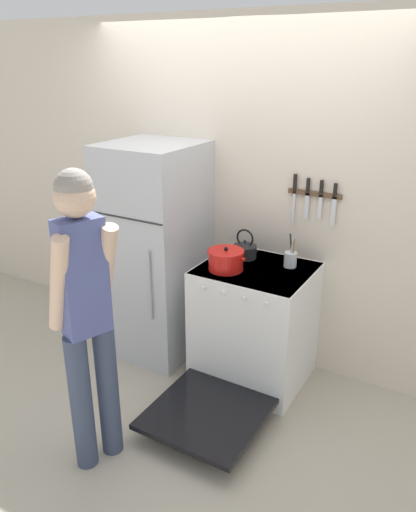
{
  "coord_description": "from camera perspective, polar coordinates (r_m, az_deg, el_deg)",
  "views": [
    {
      "loc": [
        1.62,
        -3.26,
        2.25
      ],
      "look_at": [
        -0.0,
        -0.48,
        0.96
      ],
      "focal_mm": 35.0,
      "sensor_mm": 36.0,
      "label": 1
    }
  ],
  "objects": [
    {
      "name": "refrigerator",
      "position": [
        3.9,
        -6.03,
        0.49
      ],
      "size": [
        0.66,
        0.71,
        1.68
      ],
      "color": "#B7BABF",
      "rests_on": "ground_plane"
    },
    {
      "name": "utensil_jar",
      "position": [
        3.52,
        9.41,
        -0.31
      ],
      "size": [
        0.09,
        0.09,
        0.24
      ],
      "color": "silver",
      "rests_on": "stove_range"
    },
    {
      "name": "person",
      "position": [
        2.75,
        -13.77,
        -5.85
      ],
      "size": [
        0.36,
        0.42,
        1.76
      ],
      "rotation": [
        0.0,
        0.0,
        1.23
      ],
      "color": "#38425B",
      "rests_on": "ground_plane"
    },
    {
      "name": "stove_range",
      "position": [
        3.65,
        5.07,
        -7.99
      ],
      "size": [
        0.77,
        1.37,
        0.88
      ],
      "color": "white",
      "rests_on": "ground_plane"
    },
    {
      "name": "tea_kettle",
      "position": [
        3.64,
        4.24,
        0.76
      ],
      "size": [
        0.22,
        0.17,
        0.22
      ],
      "color": "black",
      "rests_on": "stove_range"
    },
    {
      "name": "wall_knife_strip",
      "position": [
        3.52,
        12.04,
        6.98
      ],
      "size": [
        0.38,
        0.03,
        0.35
      ],
      "color": "brown"
    },
    {
      "name": "dutch_oven_pot",
      "position": [
        3.42,
        2.05,
        -0.45
      ],
      "size": [
        0.29,
        0.25,
        0.17
      ],
      "color": "red",
      "rests_on": "stove_range"
    },
    {
      "name": "wall_back",
      "position": [
        3.79,
        4.0,
        6.86
      ],
      "size": [
        10.0,
        0.06,
        2.55
      ],
      "color": "beige",
      "rests_on": "ground_plane"
    },
    {
      "name": "ground_plane",
      "position": [
        4.27,
        3.37,
        -9.98
      ],
      "size": [
        14.0,
        14.0,
        0.0
      ],
      "primitive_type": "plane",
      "color": "#B2A893"
    }
  ]
}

